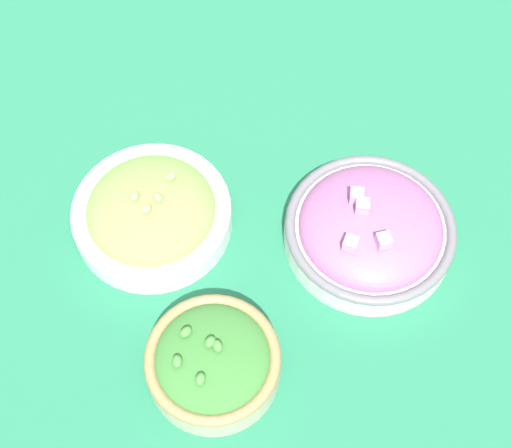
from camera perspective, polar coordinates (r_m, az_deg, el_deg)
ground_plane at (r=0.84m, az=-0.00°, el=-1.02°), size 3.00×3.00×0.00m
bowl_lettuce at (r=0.83m, az=-8.33°, el=0.91°), size 0.18×0.18×0.07m
bowl_broccoli at (r=0.74m, az=-3.46°, el=-10.92°), size 0.14×0.14×0.07m
bowl_red_onion at (r=0.82m, az=9.09°, el=-0.42°), size 0.20×0.20×0.07m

